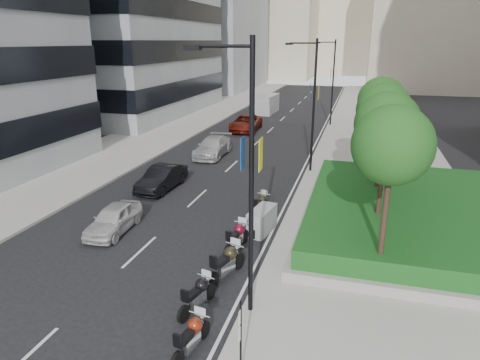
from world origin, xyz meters
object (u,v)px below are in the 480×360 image
at_px(parking_sign, 241,335).
at_px(delivery_van, 266,105).
at_px(lamp_post_0, 247,171).
at_px(lamp_post_2, 332,78).
at_px(car_a, 114,219).
at_px(motorcycle_1, 191,337).
at_px(car_c, 213,147).
at_px(lamp_post_1, 312,100).
at_px(motorcycle_5, 262,221).
at_px(motorcycle_2, 198,295).
at_px(car_b, 162,178).
at_px(motorcycle_4, 237,237).
at_px(car_d, 246,123).
at_px(motorcycle_6, 260,205).
at_px(motorcycle_3, 227,263).

bearing_deg(parking_sign, delivery_van, 101.53).
relative_size(lamp_post_0, lamp_post_2, 1.00).
bearing_deg(lamp_post_2, car_a, -104.45).
bearing_deg(delivery_van, motorcycle_1, -77.81).
xyz_separation_m(car_c, delivery_van, (-0.49, 22.17, 0.31)).
relative_size(lamp_post_1, motorcycle_5, 4.25).
distance_m(motorcycle_5, delivery_van, 35.97).
distance_m(motorcycle_2, car_b, 13.01).
xyz_separation_m(lamp_post_0, delivery_van, (-8.44, 41.58, -4.01)).
relative_size(motorcycle_4, motorcycle_5, 1.07).
relative_size(motorcycle_5, car_d, 0.37).
bearing_deg(motorcycle_6, lamp_post_1, -1.44).
height_order(motorcycle_3, car_b, car_b).
relative_size(lamp_post_0, car_c, 1.74).
bearing_deg(motorcycle_3, car_a, 85.84).
bearing_deg(lamp_post_0, lamp_post_1, 90.00).
height_order(motorcycle_3, motorcycle_4, motorcycle_3).
bearing_deg(car_d, delivery_van, 89.27).
height_order(parking_sign, motorcycle_2, parking_sign).
distance_m(motorcycle_2, car_a, 7.89).
distance_m(motorcycle_5, motorcycle_6, 2.18).
distance_m(motorcycle_4, motorcycle_6, 4.20).
bearing_deg(delivery_van, motorcycle_5, -75.30).
height_order(lamp_post_0, motorcycle_6, lamp_post_0).
distance_m(motorcycle_4, car_b, 9.40).
xyz_separation_m(motorcycle_1, car_c, (-6.92, 21.77, 0.19)).
bearing_deg(motorcycle_4, motorcycle_1, -165.25).
xyz_separation_m(motorcycle_6, delivery_van, (-6.95, 33.06, 0.50)).
bearing_deg(car_a, motorcycle_1, -48.59).
bearing_deg(motorcycle_4, car_c, 33.07).
xyz_separation_m(lamp_post_1, car_c, (-7.95, 2.41, -4.32)).
bearing_deg(parking_sign, lamp_post_1, 91.88).
height_order(motorcycle_2, delivery_van, delivery_van).
bearing_deg(motorcycle_3, lamp_post_0, -128.52).
distance_m(car_a, car_d, 25.38).
bearing_deg(parking_sign, lamp_post_2, 90.99).
bearing_deg(car_d, car_a, -92.32).
distance_m(lamp_post_2, delivery_van, 11.43).
bearing_deg(motorcycle_6, motorcycle_3, -169.86).
bearing_deg(lamp_post_2, delivery_van, 142.05).
bearing_deg(motorcycle_3, parking_sign, -140.70).
distance_m(motorcycle_4, car_d, 26.43).
height_order(motorcycle_1, motorcycle_3, motorcycle_3).
distance_m(motorcycle_1, motorcycle_5, 8.77).
height_order(lamp_post_2, car_a, lamp_post_2).
relative_size(motorcycle_2, delivery_van, 0.38).
relative_size(motorcycle_2, motorcycle_6, 1.00).
relative_size(motorcycle_2, car_c, 0.41).
height_order(motorcycle_1, motorcycle_6, motorcycle_6).
bearing_deg(motorcycle_5, motorcycle_3, -175.53).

